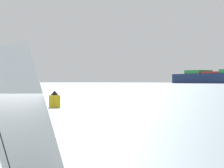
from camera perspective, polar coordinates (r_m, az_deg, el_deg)
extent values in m
cube|color=white|center=(11.97, -11.97, -3.98)|extent=(2.51, 0.29, 4.03)
cube|color=red|center=(616.39, 13.20, 1.44)|extent=(39.34, 39.59, 2.60)
cube|color=#2D8C47|center=(638.22, 11.06, 1.52)|extent=(39.34, 39.59, 5.20)
cylinder|color=yellow|center=(48.21, -7.40, -2.22)|extent=(1.26, 1.26, 1.34)
cone|color=black|center=(48.18, -7.41, -1.13)|extent=(0.88, 0.88, 0.50)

